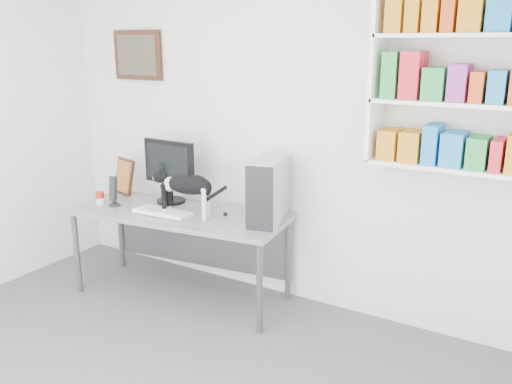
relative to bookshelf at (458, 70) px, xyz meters
The scene contains 11 objects.
room 2.37m from the bookshelf, 127.12° to the right, with size 4.01×4.01×2.70m.
bookshelf is the anchor object (origin of this frame).
wall_art 2.70m from the bookshelf, behind, with size 0.52×0.04×0.42m, color #432515.
desk 2.47m from the bookshelf, behind, with size 1.73×0.67×0.72m, color gray.
monitor 2.33m from the bookshelf, behind, with size 0.50×0.24×0.53m, color black.
keyboard 2.33m from the bookshelf, 167.44° to the right, with size 0.46×0.18×0.04m, color white.
pc_tower 1.52m from the bookshelf, behind, with size 0.21×0.48×0.48m, color #ADAEB2.
speaker 2.73m from the bookshelf, 169.18° to the right, with size 0.11×0.11×0.26m, color black.
leaning_print 2.86m from the bookshelf, behind, with size 0.26×0.10×0.32m, color #432515.
soup_can 2.88m from the bookshelf, 169.23° to the right, with size 0.07×0.07×0.10m, color #A9200E.
cat 2.07m from the bookshelf, 167.61° to the right, with size 0.55×0.15×0.34m, color black, non-canonical shape.
Camera 1 is at (2.09, -1.64, 2.02)m, focal length 38.00 mm.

